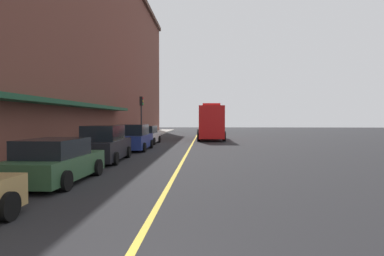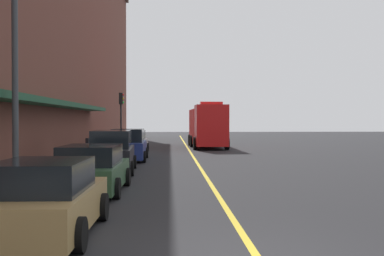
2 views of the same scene
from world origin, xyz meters
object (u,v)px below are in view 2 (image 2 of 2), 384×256
(parked_car_3, at_px, (128,146))
(parking_meter_1, at_px, (115,138))
(fire_truck, at_px, (207,126))
(parking_meter_2, at_px, (87,147))
(parked_car_4, at_px, (133,142))
(traffic_light_near, at_px, (121,109))
(parked_car_0, at_px, (45,200))
(parked_car_2, at_px, (112,153))
(parked_car_1, at_px, (92,170))
(parking_meter_0, at_px, (107,141))
(street_lamp_left, at_px, (15,49))

(parked_car_3, relative_size, parking_meter_1, 3.58)
(fire_truck, relative_size, parking_meter_2, 6.58)
(parked_car_4, height_order, parking_meter_2, parked_car_4)
(parking_meter_1, relative_size, traffic_light_near, 0.31)
(parked_car_0, xyz_separation_m, parking_meter_2, (-1.34, 12.43, 0.33))
(parked_car_2, relative_size, traffic_light_near, 1.14)
(parked_car_1, height_order, parked_car_3, parked_car_3)
(parked_car_2, relative_size, parking_meter_2, 3.69)
(fire_truck, xyz_separation_m, parking_meter_2, (-7.01, -16.99, -0.72))
(parked_car_0, height_order, parking_meter_0, parked_car_0)
(parking_meter_0, bearing_deg, parked_car_1, -84.34)
(parking_meter_1, bearing_deg, parked_car_1, -85.68)
(parking_meter_2, xyz_separation_m, traffic_light_near, (0.06, 14.59, 2.10))
(parking_meter_0, xyz_separation_m, street_lamp_left, (-0.60, -15.12, 3.34))
(parking_meter_1, xyz_separation_m, traffic_light_near, (0.06, 3.44, 2.10))
(parked_car_0, relative_size, parked_car_1, 0.94)
(parking_meter_1, bearing_deg, parked_car_2, -83.97)
(parking_meter_1, height_order, traffic_light_near, traffic_light_near)
(parked_car_3, bearing_deg, street_lamp_left, 170.59)
(parked_car_2, height_order, parking_meter_0, parked_car_2)
(fire_truck, bearing_deg, parking_meter_0, -36.07)
(parked_car_1, distance_m, fire_truck, 24.52)
(parked_car_2, distance_m, fire_truck, 19.12)
(parked_car_4, relative_size, fire_truck, 0.52)
(parked_car_0, bearing_deg, parked_car_1, 0.66)
(parked_car_3, bearing_deg, parked_car_4, 1.38)
(parked_car_3, relative_size, street_lamp_left, 0.69)
(parking_meter_0, relative_size, traffic_light_near, 0.31)
(parked_car_3, distance_m, parking_meter_1, 6.44)
(parked_car_4, xyz_separation_m, parking_meter_1, (-1.31, 0.54, 0.30))
(parking_meter_0, bearing_deg, fire_truck, 55.28)
(parking_meter_0, xyz_separation_m, traffic_light_near, (0.06, 7.72, 2.10))
(parked_car_0, height_order, parked_car_3, parked_car_3)
(parked_car_4, bearing_deg, parked_car_2, -178.78)
(parked_car_3, xyz_separation_m, parking_meter_1, (-1.49, 6.26, 0.21))
(parking_meter_0, bearing_deg, parked_car_3, -53.04)
(parking_meter_1, bearing_deg, parked_car_0, -86.74)
(parked_car_4, bearing_deg, parked_car_1, -178.61)
(parked_car_2, bearing_deg, parking_meter_2, 44.37)
(parked_car_0, bearing_deg, parked_car_3, 0.33)
(parking_meter_2, distance_m, street_lamp_left, 8.92)
(parking_meter_2, height_order, street_lamp_left, street_lamp_left)
(fire_truck, bearing_deg, parked_car_0, -12.27)
(parking_meter_2, relative_size, traffic_light_near, 0.31)
(parking_meter_0, distance_m, traffic_light_near, 8.00)
(parked_car_3, bearing_deg, traffic_light_near, 8.01)
(parking_meter_1, distance_m, traffic_light_near, 4.03)
(traffic_light_near, bearing_deg, street_lamp_left, -91.66)
(parking_meter_0, bearing_deg, parked_car_2, -80.83)
(fire_truck, xyz_separation_m, street_lamp_left, (-7.61, -25.24, 2.62))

